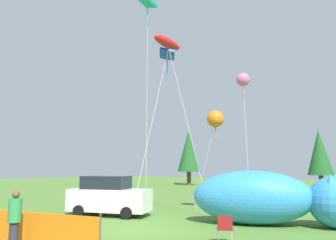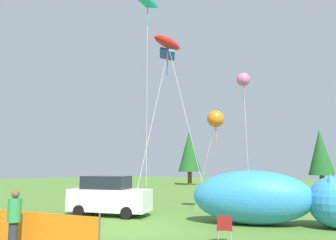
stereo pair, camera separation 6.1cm
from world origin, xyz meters
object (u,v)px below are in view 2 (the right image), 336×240
object	(u,v)px
kite_pink_octopus	(243,80)
kite_teal_diamond	(148,8)
parked_car	(109,196)
kite_red_lizard	(168,43)
kite_orange_flower	(216,119)
folding_chair	(224,227)
kite_blue_box	(167,57)
inflatable_cat	(269,200)
spectator_in_blue_shirt	(14,218)

from	to	relation	value
kite_pink_octopus	kite_teal_diamond	size ratio (longest dim) A/B	0.69
parked_car	kite_red_lizard	bearing A→B (deg)	36.61
kite_orange_flower	kite_teal_diamond	world-z (taller)	kite_teal_diamond
folding_chair	kite_red_lizard	distance (m)	12.08
kite_pink_octopus	kite_teal_diamond	world-z (taller)	kite_teal_diamond
parked_car	kite_blue_box	world-z (taller)	kite_blue_box
kite_blue_box	kite_teal_diamond	distance (m)	3.06
kite_blue_box	kite_teal_diamond	bearing A→B (deg)	-91.43
kite_blue_box	inflatable_cat	bearing A→B (deg)	-7.00
kite_orange_flower	kite_red_lizard	distance (m)	5.38
folding_chair	inflatable_cat	bearing A→B (deg)	-30.20
spectator_in_blue_shirt	kite_orange_flower	bearing A→B (deg)	85.24
kite_orange_flower	kite_blue_box	xyz separation A→B (m)	(-2.43, -1.54, 3.84)
kite_orange_flower	kite_blue_box	bearing A→B (deg)	-147.59
inflatable_cat	spectator_in_blue_shirt	distance (m)	10.23
parked_car	folding_chair	bearing A→B (deg)	-34.76
inflatable_cat	kite_teal_diamond	xyz separation A→B (m)	(-6.30, -1.01, 10.54)
folding_chair	kite_red_lizard	world-z (taller)	kite_red_lizard
inflatable_cat	kite_pink_octopus	distance (m)	8.76
kite_pink_octopus	kite_orange_flower	world-z (taller)	kite_pink_octopus
parked_car	kite_orange_flower	xyz separation A→B (m)	(3.97, 4.57, 4.31)
parked_car	kite_pink_octopus	world-z (taller)	kite_pink_octopus
kite_pink_octopus	kite_orange_flower	xyz separation A→B (m)	(-0.86, -2.19, -2.69)
kite_orange_flower	kite_red_lizard	xyz separation A→B (m)	(-2.15, -1.80, 4.58)
parked_car	kite_teal_diamond	size ratio (longest dim) A/B	0.37
spectator_in_blue_shirt	kite_pink_octopus	distance (m)	15.36
folding_chair	kite_red_lizard	bearing A→B (deg)	21.34
spectator_in_blue_shirt	kite_pink_octopus	world-z (taller)	kite_pink_octopus
kite_pink_octopus	kite_orange_flower	bearing A→B (deg)	-111.45
kite_pink_octopus	kite_blue_box	xyz separation A→B (m)	(-3.29, -3.73, 1.15)
folding_chair	kite_orange_flower	world-z (taller)	kite_orange_flower
kite_red_lizard	kite_teal_diamond	bearing A→B (deg)	-101.88
folding_chair	spectator_in_blue_shirt	world-z (taller)	spectator_in_blue_shirt
folding_chair	kite_teal_diamond	distance (m)	13.16
inflatable_cat	kite_red_lizard	distance (m)	10.65
folding_chair	parked_car	bearing A→B (deg)	45.56
kite_pink_octopus	inflatable_cat	bearing A→B (deg)	-56.63
kite_red_lizard	kite_teal_diamond	xyz separation A→B (m)	(-0.32, -1.52, 1.74)
kite_orange_flower	kite_teal_diamond	xyz separation A→B (m)	(-2.47, -3.32, 6.33)
kite_orange_flower	kite_teal_diamond	distance (m)	7.56
parked_car	kite_orange_flower	distance (m)	7.43
kite_red_lizard	kite_blue_box	bearing A→B (deg)	136.42
kite_orange_flower	kite_teal_diamond	bearing A→B (deg)	-126.66
kite_red_lizard	kite_teal_diamond	distance (m)	2.33
kite_orange_flower	kite_blue_box	size ratio (longest dim) A/B	0.60
folding_chair	spectator_in_blue_shirt	bearing A→B (deg)	105.30
folding_chair	kite_pink_octopus	world-z (taller)	kite_pink_octopus
parked_car	folding_chair	size ratio (longest dim) A/B	4.94
folding_chair	spectator_in_blue_shirt	xyz separation A→B (m)	(-4.74, -4.76, 0.44)
inflatable_cat	kite_teal_diamond	bearing A→B (deg)	169.12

